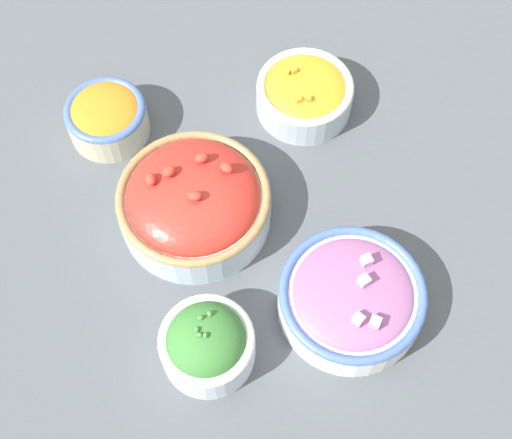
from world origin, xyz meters
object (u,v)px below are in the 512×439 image
(bowl_cherry_tomatoes, at_px, (194,201))
(bowl_red_onion, at_px, (352,297))
(bowl_broccoli, at_px, (207,343))
(bowl_carrots, at_px, (107,117))
(bowl_squash, at_px, (305,93))

(bowl_cherry_tomatoes, bearing_deg, bowl_red_onion, -145.77)
(bowl_cherry_tomatoes, xyz_separation_m, bowl_broccoli, (-0.18, 0.05, -0.00))
(bowl_red_onion, relative_size, bowl_carrots, 1.59)
(bowl_broccoli, bearing_deg, bowl_cherry_tomatoes, -15.64)
(bowl_carrots, relative_size, bowl_broccoli, 1.00)
(bowl_carrots, height_order, bowl_broccoli, bowl_broccoli)
(bowl_squash, height_order, bowl_carrots, bowl_squash)
(bowl_red_onion, height_order, bowl_carrots, bowl_red_onion)
(bowl_squash, bearing_deg, bowl_carrots, 76.00)
(bowl_carrots, bearing_deg, bowl_broccoli, -177.88)
(bowl_broccoli, bearing_deg, bowl_carrots, 2.12)
(bowl_red_onion, xyz_separation_m, bowl_cherry_tomatoes, (0.19, 0.13, 0.01))
(bowl_red_onion, relative_size, bowl_broccoli, 1.59)
(bowl_squash, bearing_deg, bowl_red_onion, 166.20)
(bowl_cherry_tomatoes, height_order, bowl_squash, bowl_cherry_tomatoes)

